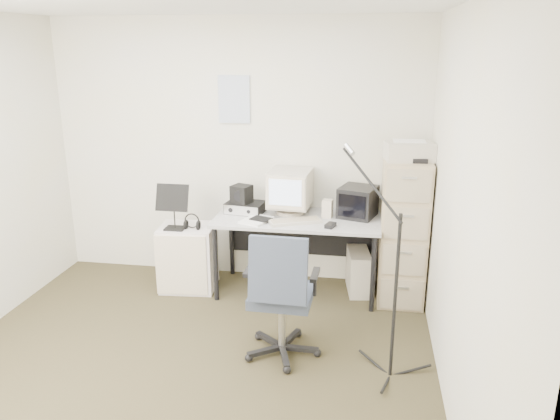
# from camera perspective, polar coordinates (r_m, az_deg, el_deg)

# --- Properties ---
(floor) EXTENTS (3.60, 3.60, 0.01)m
(floor) POSITION_cam_1_polar(r_m,az_deg,el_deg) (4.14, -10.07, -16.31)
(floor) COLOR #37321E
(floor) RESTS_ON ground
(wall_back) EXTENTS (3.60, 0.02, 2.50)m
(wall_back) POSITION_cam_1_polar(r_m,az_deg,el_deg) (5.29, -4.44, 6.06)
(wall_back) COLOR silver
(wall_back) RESTS_ON ground
(wall_right) EXTENTS (0.02, 3.60, 2.50)m
(wall_right) POSITION_cam_1_polar(r_m,az_deg,el_deg) (3.44, 18.32, -0.76)
(wall_right) COLOR silver
(wall_right) RESTS_ON ground
(wall_calendar) EXTENTS (0.30, 0.02, 0.44)m
(wall_calendar) POSITION_cam_1_polar(r_m,az_deg,el_deg) (5.21, -4.82, 11.44)
(wall_calendar) COLOR white
(wall_calendar) RESTS_ON wall_back
(filing_cabinet) EXTENTS (0.40, 0.60, 1.30)m
(filing_cabinet) POSITION_cam_1_polar(r_m,az_deg,el_deg) (5.00, 12.73, -2.08)
(filing_cabinet) COLOR tan
(filing_cabinet) RESTS_ON floor
(printer) EXTENTS (0.44, 0.33, 0.15)m
(printer) POSITION_cam_1_polar(r_m,az_deg,el_deg) (4.77, 13.33, 5.99)
(printer) COLOR #BBB3A2
(printer) RESTS_ON filing_cabinet
(desk) EXTENTS (1.50, 0.70, 0.73)m
(desk) POSITION_cam_1_polar(r_m,az_deg,el_deg) (5.09, 1.79, -4.71)
(desk) COLOR silver
(desk) RESTS_ON floor
(crt_monitor) EXTENTS (0.40, 0.42, 0.41)m
(crt_monitor) POSITION_cam_1_polar(r_m,az_deg,el_deg) (5.04, 1.06, 1.88)
(crt_monitor) COLOR #BBB3A2
(crt_monitor) RESTS_ON desk
(crt_tv) EXTENTS (0.39, 0.40, 0.28)m
(crt_tv) POSITION_cam_1_polar(r_m,az_deg,el_deg) (5.02, 8.13, 0.86)
(crt_tv) COLOR black
(crt_tv) RESTS_ON desk
(desk_speaker) EXTENTS (0.10, 0.10, 0.16)m
(desk_speaker) POSITION_cam_1_polar(r_m,az_deg,el_deg) (4.98, 4.98, 0.15)
(desk_speaker) COLOR beige
(desk_speaker) RESTS_ON desk
(keyboard) EXTENTS (0.49, 0.33, 0.03)m
(keyboard) POSITION_cam_1_polar(r_m,az_deg,el_deg) (4.83, 1.57, -1.19)
(keyboard) COLOR #BBB3A2
(keyboard) RESTS_ON desk
(mouse) EXTENTS (0.10, 0.13, 0.03)m
(mouse) POSITION_cam_1_polar(r_m,az_deg,el_deg) (4.73, 5.29, -1.60)
(mouse) COLOR black
(mouse) RESTS_ON desk
(radio_receiver) EXTENTS (0.38, 0.29, 0.10)m
(radio_receiver) POSITION_cam_1_polar(r_m,az_deg,el_deg) (5.12, -3.63, 0.30)
(radio_receiver) COLOR black
(radio_receiver) RESTS_ON desk
(radio_speaker) EXTENTS (0.21, 0.20, 0.17)m
(radio_speaker) POSITION_cam_1_polar(r_m,az_deg,el_deg) (5.07, -4.04, 1.67)
(radio_speaker) COLOR black
(radio_speaker) RESTS_ON radio_receiver
(papers) EXTENTS (0.30, 0.34, 0.02)m
(papers) POSITION_cam_1_polar(r_m,az_deg,el_deg) (4.87, -2.48, -1.06)
(papers) COLOR white
(papers) RESTS_ON desk
(pc_tower) EXTENTS (0.25, 0.44, 0.39)m
(pc_tower) POSITION_cam_1_polar(r_m,az_deg,el_deg) (5.21, 8.18, -6.36)
(pc_tower) COLOR #BBB3A2
(pc_tower) RESTS_ON floor
(office_chair) EXTENTS (0.59, 0.59, 1.00)m
(office_chair) POSITION_cam_1_polar(r_m,az_deg,el_deg) (4.04, 0.21, -8.65)
(office_chair) COLOR #3E4556
(office_chair) RESTS_ON floor
(side_cart) EXTENTS (0.53, 0.44, 0.62)m
(side_cart) POSITION_cam_1_polar(r_m,az_deg,el_deg) (5.26, -9.57, -4.90)
(side_cart) COLOR silver
(side_cart) RESTS_ON floor
(music_stand) EXTENTS (0.30, 0.17, 0.44)m
(music_stand) POSITION_cam_1_polar(r_m,az_deg,el_deg) (5.03, -11.04, 0.38)
(music_stand) COLOR black
(music_stand) RESTS_ON side_cart
(headphones) EXTENTS (0.21, 0.21, 0.03)m
(headphones) POSITION_cam_1_polar(r_m,az_deg,el_deg) (5.06, -9.17, -1.43)
(headphones) COLOR black
(headphones) RESTS_ON side_cart
(mic_stand) EXTENTS (0.03, 0.03, 1.57)m
(mic_stand) POSITION_cam_1_polar(r_m,az_deg,el_deg) (3.75, 12.12, -6.42)
(mic_stand) COLOR black
(mic_stand) RESTS_ON floor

